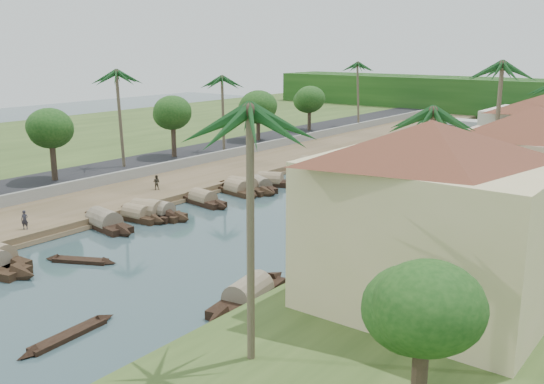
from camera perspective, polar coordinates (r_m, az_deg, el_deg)
The scene contains 40 objects.
ground at distance 45.99m, azimuth -7.49°, elevation -5.47°, with size 220.00×220.00×0.00m, color #32474B.
left_bank at distance 70.50m, azimuth -5.33°, elevation 1.70°, with size 10.00×180.00×0.80m, color brown.
right_bank at distance 53.94m, azimuth 23.26°, elevation -2.94°, with size 16.00×180.00×1.20m, color #2E451B.
road at distance 76.36m, azimuth -10.04°, elevation 2.71°, with size 8.00×180.00×1.40m, color black.
retaining_wall at distance 73.18m, azimuth -7.77°, elevation 2.84°, with size 0.40×180.00×1.10m, color gray.
far_left_fill at distance 97.31m, azimuth -20.74°, elevation 4.37°, with size 45.00×220.00×1.35m, color #2E451B.
treeline at distance 134.64m, azimuth 24.22°, elevation 7.85°, with size 120.00×14.00×8.00m.
bridge at distance 107.96m, azimuth 20.57°, elevation 5.79°, with size 28.00×4.00×2.40m.
building_near at distance 32.15m, azimuth 14.27°, elevation -2.32°, with size 14.85×14.85×10.20m.
building_mid at distance 46.76m, azimuth 23.21°, elevation 1.63°, with size 14.11×14.11×9.70m.
sampan_3 at distance 52.99m, azimuth -15.51°, elevation -2.79°, with size 8.78×2.99×2.30m.
sampan_4 at distance 54.51m, azimuth -12.63°, elevation -2.17°, with size 6.77×2.07×1.94m.
sampan_5 at distance 55.00m, azimuth -11.68°, elevation -1.96°, with size 7.94×3.52×2.44m.
sampan_6 at distance 54.95m, azimuth -10.60°, elevation -1.93°, with size 7.38×2.29×2.18m.
sampan_7 at distance 58.89m, azimuth -6.51°, elevation -0.73°, with size 7.58×2.59×2.01m.
sampan_8 at distance 62.61m, azimuth -3.31°, elevation 0.21°, with size 6.89×2.80×2.10m.
sampan_9 at distance 64.43m, azimuth -1.10°, elevation 0.61°, with size 7.33×4.61×1.93m.
sampan_10 at distance 63.32m, azimuth -2.85°, elevation 0.38°, with size 8.54×2.49×2.31m.
sampan_11 at distance 66.20m, azimuth -0.16°, elevation 0.98°, with size 7.66×4.54×2.19m.
sampan_12 at distance 74.37m, azimuth 3.72°, elevation 2.37°, with size 8.65×2.95×2.05m.
sampan_13 at distance 75.52m, azimuth 3.78°, elevation 2.55°, with size 8.22×3.28×2.21m.
sampan_14 at distance 36.80m, azimuth -2.25°, elevation -9.70°, with size 3.12×9.25×2.20m.
sampan_15 at distance 48.96m, azimuth 10.12°, elevation -3.86°, with size 4.32×8.64×2.27m.
sampan_16 at distance 58.88m, azimuth 15.31°, elevation -1.15°, with size 2.64×7.31×1.82m.
canoe_0 at distance 34.49m, azimuth -18.59°, elevation -12.71°, with size 1.25×6.27×0.82m.
canoe_1 at distance 45.27m, azimuth -17.57°, elevation -6.20°, with size 5.21×3.26×0.87m.
canoe_2 at distance 66.25m, azimuth -1.80°, elevation 0.70°, with size 4.33×3.13×0.69m.
palm_0 at distance 25.10m, azimuth -2.16°, elevation 7.14°, with size 3.20×3.20×12.80m.
palm_1 at distance 38.81m, azimuth 14.73°, elevation 7.10°, with size 3.20×3.20×11.45m.
palm_2 at distance 54.62m, azimuth 20.85°, elevation 10.87°, with size 3.20×3.20×13.82m.
palm_5 at distance 70.27m, azimuth -14.28°, elevation 10.69°, with size 3.20×3.20×12.22m.
palm_6 at distance 79.18m, azimuth -4.68°, elevation 10.53°, with size 3.20×3.20×11.03m.
palm_8 at distance 105.15m, azimuth 8.28°, elevation 11.75°, with size 3.20×3.20×12.04m.
tree_2 at distance 65.56m, azimuth -20.10°, elevation 5.55°, with size 4.57×4.57×7.22m.
tree_3 at distance 75.87m, azimuth -9.33°, elevation 7.29°, with size 4.67×4.67×7.36m.
tree_4 at distance 88.25m, azimuth -1.32°, elevation 7.94°, with size 5.39×5.39×7.00m.
tree_5 at distance 98.92m, azimuth 3.55°, elevation 8.63°, with size 4.81×4.81×6.92m.
tree_7 at distance 22.83m, azimuth 14.08°, elevation -10.81°, with size 4.03×4.03×6.28m.
person_near at distance 51.62m, azimuth -22.25°, elevation -2.44°, with size 0.56×0.37×1.54m, color #28262E.
person_far at distance 61.98m, azimuth -10.82°, elevation 0.91°, with size 0.72×0.56×1.48m, color #3A3428.
Camera 1 is at (30.87, -30.59, 15.05)m, focal length 40.00 mm.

